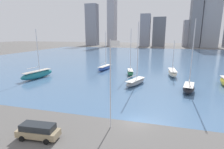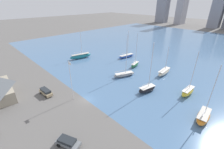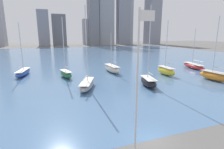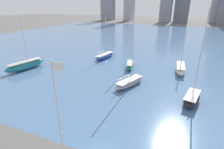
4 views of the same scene
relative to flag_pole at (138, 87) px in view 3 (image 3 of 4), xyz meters
The scene contains 12 objects.
ground_plane 7.44m from the flag_pole, 38.79° to the left, with size 500.00×500.00×0.00m, color #605E5B.
harbor_water 72.73m from the flag_pole, 87.65° to the left, with size 180.00×140.00×0.00m.
flag_pole is the anchor object (origin of this frame).
distant_city_skyline 178.48m from the flag_pole, 75.27° to the left, with size 190.42×22.59×72.52m.
sailboat_gray 22.09m from the flag_pole, 88.55° to the left, with size 5.21×8.77×15.26m.
sailboat_green 32.28m from the flag_pole, 94.43° to the left, with size 3.16×6.47×14.06m.
sailboat_orange 34.30m from the flag_pole, 31.48° to the left, with size 3.08×7.37×14.04m.
sailboat_cream 35.62m from the flag_pole, 73.38° to the left, with size 2.80×8.79×10.63m.
sailboat_red 47.21m from the flag_pole, 40.76° to the left, with size 4.12×10.34×12.05m.
sailboat_yellow 34.49m from the flag_pole, 49.71° to the left, with size 2.29×6.83×13.53m.
sailboat_blue 40.24m from the flag_pole, 108.35° to the left, with size 3.67×9.54×13.04m.
sailboat_black 23.14m from the flag_pole, 56.33° to the left, with size 3.66×6.84×15.50m.
Camera 3 is at (-8.74, -13.07, 10.02)m, focal length 28.00 mm.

